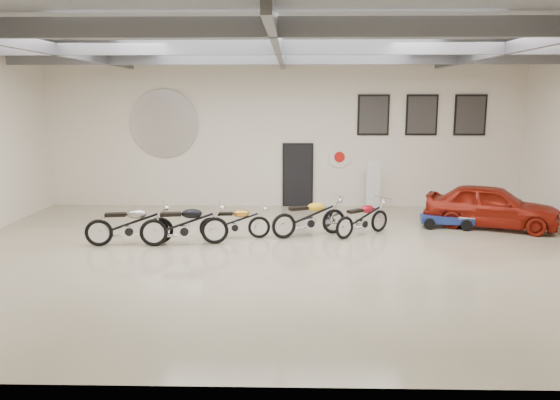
{
  "coord_description": "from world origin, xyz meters",
  "views": [
    {
      "loc": [
        0.31,
        -12.43,
        3.65
      ],
      "look_at": [
        0.0,
        1.2,
        1.1
      ],
      "focal_mm": 35.0,
      "sensor_mm": 36.0,
      "label": 1
    }
  ],
  "objects_px": {
    "motorcycle_yellow": "(309,216)",
    "motorcycle_red": "(363,218)",
    "vintage_car": "(491,206)",
    "motorcycle_silver": "(129,224)",
    "go_kart": "(452,217)",
    "motorcycle_black": "(184,223)",
    "banner_stand": "(373,184)",
    "motorcycle_gold": "(235,221)"
  },
  "relations": [
    {
      "from": "go_kart",
      "to": "banner_stand",
      "type": "bearing_deg",
      "value": 134.13
    },
    {
      "from": "banner_stand",
      "to": "go_kart",
      "type": "relative_size",
      "value": 0.96
    },
    {
      "from": "motorcycle_yellow",
      "to": "vintage_car",
      "type": "xyz_separation_m",
      "value": [
        5.23,
        1.14,
        0.08
      ]
    },
    {
      "from": "motorcycle_black",
      "to": "motorcycle_red",
      "type": "height_order",
      "value": "motorcycle_black"
    },
    {
      "from": "go_kart",
      "to": "vintage_car",
      "type": "height_order",
      "value": "vintage_car"
    },
    {
      "from": "motorcycle_gold",
      "to": "vintage_car",
      "type": "distance_m",
      "value": 7.34
    },
    {
      "from": "motorcycle_silver",
      "to": "go_kart",
      "type": "relative_size",
      "value": 1.19
    },
    {
      "from": "motorcycle_yellow",
      "to": "motorcycle_red",
      "type": "xyz_separation_m",
      "value": [
        1.44,
        0.1,
        -0.06
      ]
    },
    {
      "from": "motorcycle_red",
      "to": "vintage_car",
      "type": "distance_m",
      "value": 3.93
    },
    {
      "from": "motorcycle_gold",
      "to": "motorcycle_yellow",
      "type": "distance_m",
      "value": 1.99
    },
    {
      "from": "banner_stand",
      "to": "motorcycle_gold",
      "type": "height_order",
      "value": "banner_stand"
    },
    {
      "from": "motorcycle_silver",
      "to": "vintage_car",
      "type": "xyz_separation_m",
      "value": [
        9.78,
        2.15,
        0.07
      ]
    },
    {
      "from": "motorcycle_silver",
      "to": "motorcycle_black",
      "type": "height_order",
      "value": "motorcycle_black"
    },
    {
      "from": "motorcycle_silver",
      "to": "motorcycle_gold",
      "type": "height_order",
      "value": "motorcycle_silver"
    },
    {
      "from": "motorcycle_black",
      "to": "motorcycle_gold",
      "type": "xyz_separation_m",
      "value": [
        1.2,
        0.66,
        -0.09
      ]
    },
    {
      "from": "motorcycle_yellow",
      "to": "motorcycle_red",
      "type": "bearing_deg",
      "value": -19.14
    },
    {
      "from": "motorcycle_gold",
      "to": "motorcycle_yellow",
      "type": "xyz_separation_m",
      "value": [
        1.96,
        0.33,
        0.07
      ]
    },
    {
      "from": "banner_stand",
      "to": "motorcycle_gold",
      "type": "relative_size",
      "value": 0.94
    },
    {
      "from": "motorcycle_silver",
      "to": "go_kart",
      "type": "bearing_deg",
      "value": 2.42
    },
    {
      "from": "motorcycle_black",
      "to": "vintage_car",
      "type": "bearing_deg",
      "value": 4.69
    },
    {
      "from": "banner_stand",
      "to": "motorcycle_gold",
      "type": "distance_m",
      "value": 5.81
    },
    {
      "from": "motorcycle_yellow",
      "to": "banner_stand",
      "type": "bearing_deg",
      "value": 35.45
    },
    {
      "from": "motorcycle_black",
      "to": "motorcycle_red",
      "type": "bearing_deg",
      "value": 3.87
    },
    {
      "from": "motorcycle_red",
      "to": "go_kart",
      "type": "bearing_deg",
      "value": -19.0
    },
    {
      "from": "motorcycle_silver",
      "to": "go_kart",
      "type": "xyz_separation_m",
      "value": [
        8.67,
        2.06,
        -0.23
      ]
    },
    {
      "from": "banner_stand",
      "to": "go_kart",
      "type": "height_order",
      "value": "banner_stand"
    },
    {
      "from": "banner_stand",
      "to": "motorcycle_black",
      "type": "height_order",
      "value": "banner_stand"
    },
    {
      "from": "motorcycle_silver",
      "to": "motorcycle_black",
      "type": "xyz_separation_m",
      "value": [
        1.39,
        0.01,
        0.01
      ]
    },
    {
      "from": "motorcycle_red",
      "to": "motorcycle_yellow",
      "type": "bearing_deg",
      "value": 145.62
    },
    {
      "from": "motorcycle_black",
      "to": "motorcycle_gold",
      "type": "height_order",
      "value": "motorcycle_black"
    },
    {
      "from": "go_kart",
      "to": "motorcycle_silver",
      "type": "bearing_deg",
      "value": -158.29
    },
    {
      "from": "motorcycle_red",
      "to": "go_kart",
      "type": "height_order",
      "value": "motorcycle_red"
    },
    {
      "from": "banner_stand",
      "to": "motorcycle_yellow",
      "type": "height_order",
      "value": "banner_stand"
    },
    {
      "from": "go_kart",
      "to": "motorcycle_red",
      "type": "bearing_deg",
      "value": -152.18
    },
    {
      "from": "motorcycle_yellow",
      "to": "go_kart",
      "type": "distance_m",
      "value": 4.26
    },
    {
      "from": "motorcycle_black",
      "to": "motorcycle_red",
      "type": "xyz_separation_m",
      "value": [
        4.6,
        1.1,
        -0.07
      ]
    },
    {
      "from": "motorcycle_black",
      "to": "motorcycle_gold",
      "type": "bearing_deg",
      "value": 19.34
    },
    {
      "from": "motorcycle_black",
      "to": "motorcycle_yellow",
      "type": "xyz_separation_m",
      "value": [
        3.16,
        1.0,
        -0.02
      ]
    },
    {
      "from": "motorcycle_gold",
      "to": "banner_stand",
      "type": "bearing_deg",
      "value": 37.04
    },
    {
      "from": "motorcycle_red",
      "to": "motorcycle_silver",
      "type": "bearing_deg",
      "value": 152.04
    },
    {
      "from": "banner_stand",
      "to": "motorcycle_silver",
      "type": "xyz_separation_m",
      "value": [
        -6.78,
        -4.68,
        -0.3
      ]
    },
    {
      "from": "motorcycle_black",
      "to": "banner_stand",
      "type": "bearing_deg",
      "value": 31.29
    }
  ]
}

